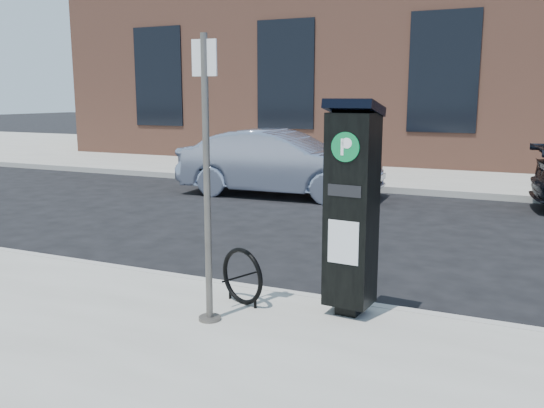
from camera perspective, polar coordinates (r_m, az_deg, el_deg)
The scene contains 9 objects.
ground at distance 6.65m, azimuth 0.48°, elevation -9.70°, with size 120.00×120.00×0.00m, color black.
sidewalk_far at distance 19.99m, azimuth 16.98°, elevation 3.75°, with size 60.00×12.00×0.15m, color gray.
curb_near at distance 6.61m, azimuth 0.41°, elevation -9.15°, with size 60.00×0.12×0.16m, color #9E9B93.
curb_far at distance 14.13m, azimuth 13.76°, elevation 1.22°, with size 60.00×0.12×0.16m, color #9E9B93.
building at distance 22.91m, azimuth 18.57°, elevation 14.70°, with size 28.00×10.05×8.25m.
parking_kiosk at distance 5.68m, azimuth 7.88°, elevation -0.26°, with size 0.53×0.47×2.14m.
sign_pole at distance 5.44m, azimuth -6.46°, elevation 2.00°, with size 0.24×0.22×2.72m.
bike_rack at distance 6.10m, azimuth -2.97°, elevation -7.17°, with size 0.59×0.27×0.61m.
car_silver at distance 13.48m, azimuth 0.75°, elevation 4.09°, with size 1.64×4.69×1.55m, color gray.
Camera 1 is at (2.52, -5.70, 2.31)m, focal length 38.00 mm.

